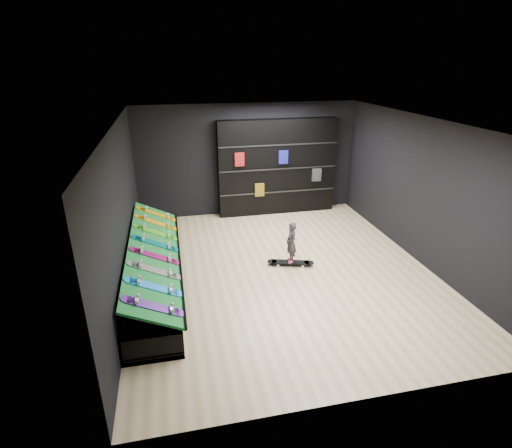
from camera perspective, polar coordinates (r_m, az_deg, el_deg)
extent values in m
cube|color=beige|center=(8.36, 3.67, -6.57)|extent=(6.00, 7.00, 0.01)
cube|color=white|center=(7.37, 4.26, 14.22)|extent=(6.00, 7.00, 0.01)
cube|color=black|center=(11.00, -1.15, 9.13)|extent=(6.00, 0.02, 3.00)
cube|color=black|center=(4.81, 15.71, -10.69)|extent=(6.00, 0.02, 3.00)
cube|color=black|center=(7.51, -18.64, 1.37)|extent=(0.02, 7.00, 3.00)
cube|color=black|center=(9.02, 22.64, 4.29)|extent=(0.02, 7.00, 3.00)
cube|color=#0F6123|center=(7.77, -14.26, -3.74)|extent=(0.92, 4.50, 0.46)
cube|color=black|center=(11.05, 3.01, 8.09)|extent=(3.24, 0.38, 2.60)
imported|color=black|center=(8.38, 5.01, -3.76)|extent=(0.15, 0.21, 0.53)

